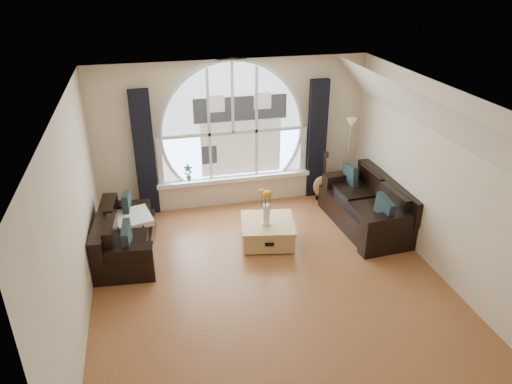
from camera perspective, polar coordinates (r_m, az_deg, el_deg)
name	(u,v)px	position (r m, az deg, el deg)	size (l,w,h in m)	color
ground	(270,283)	(7.07, 1.72, -10.83)	(5.00, 5.50, 0.01)	brown
ceiling	(273,101)	(5.86, 2.08, 10.79)	(5.00, 5.50, 0.01)	silver
wall_back	(233,134)	(8.82, -2.81, 6.90)	(5.00, 0.01, 2.70)	beige
wall_front	(359,348)	(4.24, 12.12, -17.73)	(5.00, 0.01, 2.70)	beige
wall_left	(74,222)	(6.25, -20.88, -3.40)	(0.01, 5.50, 2.70)	beige
wall_right	(440,182)	(7.36, 21.03, 1.09)	(0.01, 5.50, 2.70)	beige
attic_slope	(432,116)	(6.86, 20.25, 8.45)	(0.92, 5.50, 0.72)	silver
arched_window	(233,120)	(8.71, -2.81, 8.55)	(2.60, 0.06, 2.15)	silver
window_sill	(235,178)	(9.04, -2.58, 1.66)	(2.90, 0.22, 0.08)	white
window_frame	(233,121)	(8.68, -2.77, 8.49)	(2.76, 0.08, 2.15)	white
neighbor_house	(241,126)	(8.76, -1.80, 7.81)	(1.70, 0.02, 1.50)	silver
curtain_left	(145,154)	(8.65, -13.12, 4.42)	(0.35, 0.12, 2.30)	black
curtain_right	(317,140)	(9.19, 7.26, 6.20)	(0.35, 0.12, 2.30)	black
sofa_left	(125,232)	(7.76, -15.30, -4.66)	(0.82, 1.63, 0.73)	black
sofa_right	(367,205)	(8.50, 13.08, -1.56)	(0.96, 1.92, 0.85)	black
coffee_chest	(268,231)	(7.90, 1.39, -4.63)	(0.85, 0.85, 0.42)	#B08948
throw_blanket	(133,218)	(7.92, -14.43, -3.03)	(0.55, 0.55, 0.10)	silver
vase_flowers	(267,203)	(7.57, 1.26, -1.27)	(0.24, 0.24, 0.70)	white
floor_lamp	(348,159)	(9.31, 10.89, 3.87)	(0.24, 0.24, 1.60)	#B2B2B2
guitar	(323,176)	(9.18, 8.01, 1.95)	(0.36, 0.24, 1.06)	#986333
potted_plant	(188,173)	(8.86, -8.07, 2.28)	(0.17, 0.11, 0.31)	#1E6023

